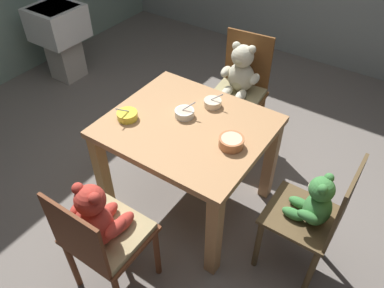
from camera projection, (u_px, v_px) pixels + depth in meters
name	position (u px, v px, depth m)	size (l,w,h in m)	color
ground_plane	(188.00, 201.00, 2.81)	(5.20, 5.20, 0.04)	slate
dining_table	(188.00, 140.00, 2.41)	(0.98, 0.85, 0.72)	#B17F51
teddy_chair_near_front	(100.00, 227.00, 1.93)	(0.42, 0.39, 0.88)	brown
teddy_chair_far_center	(239.00, 82.00, 2.93)	(0.45, 0.45, 0.93)	brown
teddy_chair_near_right	(314.00, 210.00, 2.05)	(0.39, 0.37, 0.90)	brown
porridge_bowl_yellow_near_left	(127.00, 115.00, 2.35)	(0.13, 0.14, 0.11)	yellow
porridge_bowl_cream_far_center	(213.00, 103.00, 2.45)	(0.12, 0.12, 0.10)	beige
porridge_bowl_terracotta_near_right	(231.00, 142.00, 2.15)	(0.15, 0.15, 0.06)	#BD7348
porridge_bowl_white_center	(184.00, 113.00, 2.37)	(0.12, 0.12, 0.11)	silver
sink_basin	(60.00, 33.00, 3.77)	(0.45, 0.46, 0.76)	#B7B2A8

